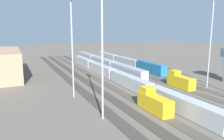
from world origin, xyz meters
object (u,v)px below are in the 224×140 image
Objects in this scene: light_mast_0 at (211,30)px; train_on_track_5 at (154,102)px; train_on_track_4 at (113,75)px; light_mast_1 at (102,29)px; train_on_track_1 at (180,81)px; train_on_track_0 at (125,61)px; light_mast_3 at (72,33)px; train_on_track_3 at (103,63)px.

train_on_track_5 is at bearing 109.84° from light_mast_0.
light_mast_1 is at bearing 151.17° from train_on_track_4.
train_on_track_1 is 0.34× the size of light_mast_1.
train_on_track_1 is at bearing -55.58° from train_on_track_5.
train_on_track_0 is 0.69× the size of train_on_track_4.
train_on_track_4 is 28.04m from light_mast_3.
train_on_track_5 reaches higher than train_on_track_4.
train_on_track_1 is 0.35× the size of light_mast_0.
train_on_track_1 is (13.71, -20.00, 0.00)m from train_on_track_5.
light_mast_0 is (-50.48, -2.98, 16.10)m from train_on_track_0.
train_on_track_3 reaches higher than train_on_track_0.
train_on_track_0 is at bearing -6.09° from train_on_track_1.
train_on_track_3 is 45.99m from light_mast_3.
train_on_track_1 is at bearing -68.28° from light_mast_1.
light_mast_3 is at bearing 37.03° from train_on_track_5.
train_on_track_1 is at bearing -166.30° from train_on_track_3.
train_on_track_3 and train_on_track_1 have the same top height.
light_mast_0 is (10.09, -27.98, 16.06)m from train_on_track_5.
light_mast_3 is at bearing 126.68° from train_on_track_4.
light_mast_3 is (-36.46, 23.78, 14.82)m from train_on_track_3.
train_on_track_5 is 0.10× the size of train_on_track_4.
light_mast_1 is (-31.43, 17.30, 16.52)m from train_on_track_4.
train_on_track_1 is (-41.03, -10.00, -0.46)m from train_on_track_3.
train_on_track_3 is at bearing 21.94° from light_mast_0.
train_on_track_3 is 42.23m from train_on_track_1.
light_mast_3 reaches higher than train_on_track_1.
train_on_track_0 is 59.40m from light_mast_3.
light_mast_0 is at bearing -176.62° from train_on_track_0.
light_mast_0 is at bearing -70.16° from train_on_track_5.
light_mast_1 is (-53.90, 22.30, 15.92)m from train_on_track_3.
light_mast_1 is at bearing 111.72° from train_on_track_1.
light_mast_1 reaches higher than light_mast_3.
train_on_track_0 is at bearing -31.98° from light_mast_1.
train_on_track_5 is at bearing 171.19° from train_on_track_4.
light_mast_0 is (-22.17, -22.98, 16.19)m from train_on_track_4.
train_on_track_1 is (-46.87, 5.00, 0.04)m from train_on_track_0.
light_mast_3 is (4.57, 33.78, 15.28)m from train_on_track_1.
light_mast_0 is at bearing -101.08° from light_mast_3.
train_on_track_4 is at bearing -8.81° from train_on_track_5.
train_on_track_4 is 23.86m from train_on_track_1.
light_mast_3 reaches higher than train_on_track_4.
train_on_track_5 is 0.35× the size of light_mast_0.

